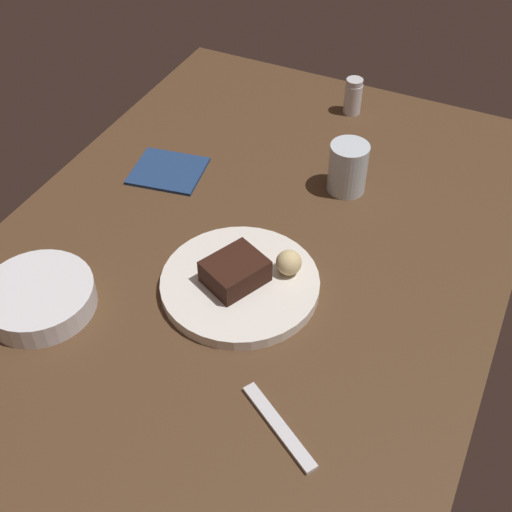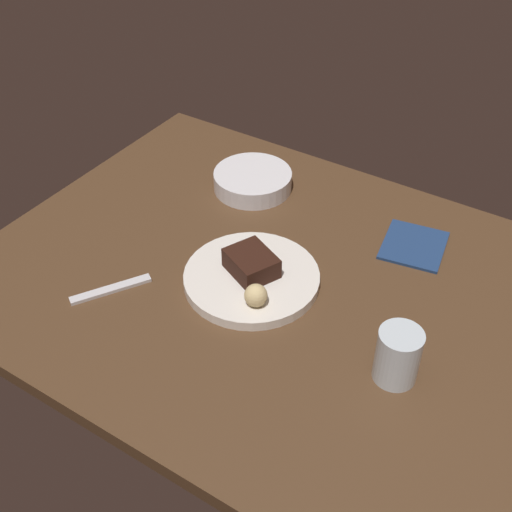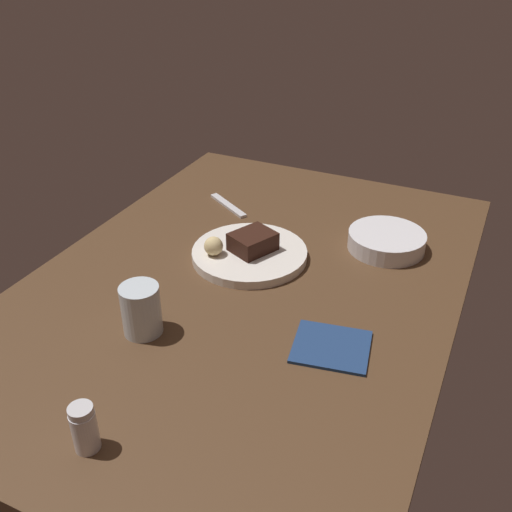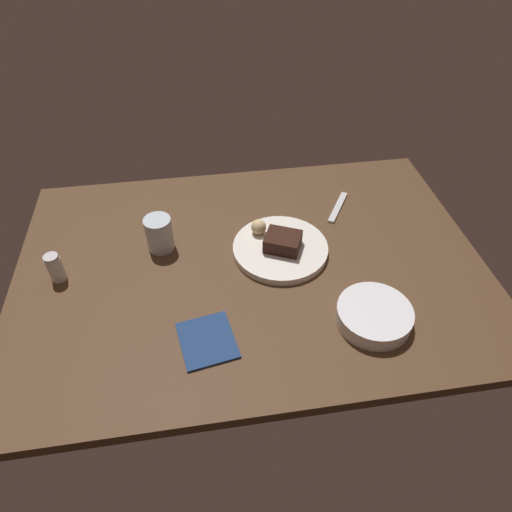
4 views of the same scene
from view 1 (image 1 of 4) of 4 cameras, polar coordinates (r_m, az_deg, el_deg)
dining_table at (r=113.84cm, az=-0.84°, el=-0.04°), size 120.00×84.00×3.00cm
dessert_plate at (r=105.93cm, az=-1.37°, el=-2.39°), size 25.12×25.12×1.96cm
chocolate_cake_slice at (r=103.70cm, az=-1.79°, el=-1.31°), size 11.20×10.44×4.02cm
bread_roll at (r=105.08cm, az=2.80°, el=-0.56°), size 4.10×4.10×4.10cm
salt_shaker at (r=146.23cm, az=8.24°, el=13.26°), size 3.70×3.70×7.76cm
water_glass at (r=123.56cm, az=7.80°, el=7.42°), size 7.09×7.09×9.52cm
side_bowl at (r=107.84cm, az=-17.93°, el=-3.35°), size 17.11×17.11×3.96cm
dessert_spoon at (r=91.01cm, az=1.95°, el=-14.25°), size 9.43×13.70×0.70cm
folded_napkin at (r=130.22cm, az=-7.47°, el=7.17°), size 13.78×14.93×0.60cm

